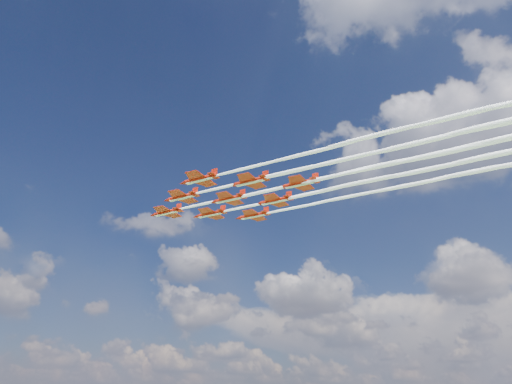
# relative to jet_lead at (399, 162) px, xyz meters

# --- Properties ---
(jet_lead) EXTENTS (133.89, 23.59, 2.66)m
(jet_lead) POSITION_rel_jet_lead_xyz_m (0.00, 0.00, 0.00)
(jet_lead) COLOR #AA1809
(jet_row2_port) EXTENTS (133.89, 23.59, 2.66)m
(jet_row2_port) POSITION_rel_jet_lead_xyz_m (10.86, -5.25, 0.00)
(jet_row2_port) COLOR #AA1809
(jet_row2_starb) EXTENTS (133.89, 23.59, 2.66)m
(jet_row2_starb) POSITION_rel_jet_lead_xyz_m (8.98, 8.05, 0.00)
(jet_row2_starb) COLOR #AA1809
(jet_row3_port) EXTENTS (133.89, 23.59, 2.66)m
(jet_row3_port) POSITION_rel_jet_lead_xyz_m (21.72, -10.49, 0.00)
(jet_row3_port) COLOR #AA1809
(jet_row3_centre) EXTENTS (133.89, 23.59, 2.66)m
(jet_row3_centre) POSITION_rel_jet_lead_xyz_m (19.84, 2.80, 0.00)
(jet_row3_centre) COLOR #AA1809
(jet_row3_starb) EXTENTS (133.89, 23.59, 2.66)m
(jet_row3_starb) POSITION_rel_jet_lead_xyz_m (17.96, 16.10, 0.00)
(jet_row3_starb) COLOR #AA1809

